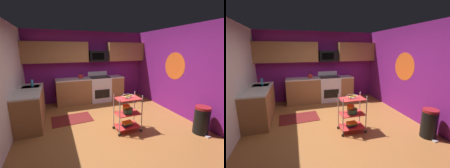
# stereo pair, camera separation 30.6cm
# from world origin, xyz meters

# --- Properties ---
(floor) EXTENTS (4.40, 4.80, 0.04)m
(floor) POSITION_xyz_m (0.00, 0.00, -0.02)
(floor) COLOR #995B2D
(floor) RESTS_ON ground
(wall_back) EXTENTS (4.52, 0.06, 2.60)m
(wall_back) POSITION_xyz_m (0.00, 2.43, 1.30)
(wall_back) COLOR #751970
(wall_back) RESTS_ON ground
(wall_left) EXTENTS (0.06, 4.80, 2.60)m
(wall_left) POSITION_xyz_m (-2.23, 0.00, 1.30)
(wall_left) COLOR silver
(wall_left) RESTS_ON ground
(wall_right) EXTENTS (0.06, 4.80, 2.60)m
(wall_right) POSITION_xyz_m (2.23, 0.00, 1.30)
(wall_right) COLOR #751970
(wall_right) RESTS_ON ground
(wall_flower_decal) EXTENTS (0.00, 0.82, 0.82)m
(wall_flower_decal) POSITION_xyz_m (2.20, 0.30, 1.45)
(wall_flower_decal) COLOR #E5591E
(counter_run) EXTENTS (3.43, 2.26, 0.92)m
(counter_run) POSITION_xyz_m (-0.78, 1.64, 0.46)
(counter_run) COLOR #9E6B3D
(counter_run) RESTS_ON ground
(oven_range) EXTENTS (0.76, 0.65, 1.10)m
(oven_range) POSITION_xyz_m (0.34, 2.10, 0.48)
(oven_range) COLOR white
(oven_range) RESTS_ON ground
(upper_cabinets) EXTENTS (4.40, 0.33, 0.70)m
(upper_cabinets) POSITION_xyz_m (-0.08, 2.23, 1.85)
(upper_cabinets) COLOR #9E6B3D
(microwave) EXTENTS (0.70, 0.39, 0.40)m
(microwave) POSITION_xyz_m (0.34, 2.21, 1.70)
(microwave) COLOR black
(rolling_cart) EXTENTS (0.64, 0.39, 0.91)m
(rolling_cart) POSITION_xyz_m (0.33, -0.32, 0.45)
(rolling_cart) COLOR silver
(rolling_cart) RESTS_ON ground
(fruit_bowl) EXTENTS (0.27, 0.27, 0.07)m
(fruit_bowl) POSITION_xyz_m (0.33, -0.32, 0.88)
(fruit_bowl) COLOR silver
(fruit_bowl) RESTS_ON rolling_cart
(mixing_bowl_large) EXTENTS (0.25, 0.25, 0.11)m
(mixing_bowl_large) POSITION_xyz_m (0.33, -0.32, 0.52)
(mixing_bowl_large) COLOR #387F4C
(mixing_bowl_large) RESTS_ON rolling_cart
(mixing_bowl_small) EXTENTS (0.18, 0.18, 0.08)m
(mixing_bowl_small) POSITION_xyz_m (0.29, -0.31, 0.62)
(mixing_bowl_small) COLOR orange
(mixing_bowl_small) RESTS_ON rolling_cart
(book_stack) EXTENTS (0.25, 0.18, 0.10)m
(book_stack) POSITION_xyz_m (0.33, -0.32, 0.18)
(book_stack) COLOR #1E4C8C
(book_stack) RESTS_ON rolling_cart
(kettle) EXTENTS (0.21, 0.18, 0.26)m
(kettle) POSITION_xyz_m (-0.36, 2.10, 1.00)
(kettle) COLOR red
(kettle) RESTS_ON counter_run
(dish_soap_bottle) EXTENTS (0.06, 0.06, 0.20)m
(dish_soap_bottle) POSITION_xyz_m (-1.85, 1.33, 1.02)
(dish_soap_bottle) COLOR #2D8CBF
(dish_soap_bottle) RESTS_ON counter_run
(trash_can) EXTENTS (0.34, 0.42, 0.66)m
(trash_can) POSITION_xyz_m (1.90, -1.05, 0.33)
(trash_can) COLOR black
(trash_can) RESTS_ON ground
(floor_rug) EXTENTS (1.13, 0.76, 0.01)m
(floor_rug) POSITION_xyz_m (-0.87, 0.78, 0.01)
(floor_rug) COLOR maroon
(floor_rug) RESTS_ON ground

